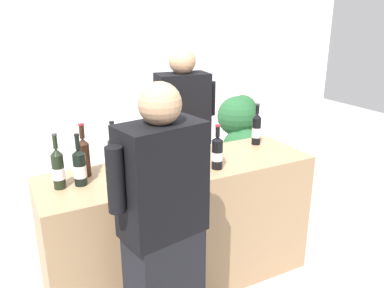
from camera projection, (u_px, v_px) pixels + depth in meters
name	position (u px, v px, depth m)	size (l,w,h in m)	color
ground_plane	(182.00, 280.00, 3.02)	(12.00, 12.00, 0.00)	#B2ADA3
wall_back	(86.00, 61.00, 4.75)	(8.00, 0.10, 2.80)	white
counter	(181.00, 226.00, 2.87)	(1.93, 0.60, 0.95)	#9E7A56
wine_bottle_0	(256.00, 129.00, 3.13)	(0.07, 0.07, 0.34)	black
wine_bottle_1	(160.00, 151.00, 2.61)	(0.07, 0.07, 0.35)	black
wine_bottle_2	(217.00, 152.00, 2.64)	(0.08, 0.08, 0.31)	black
wine_bottle_3	(186.00, 145.00, 2.81)	(0.08, 0.08, 0.32)	black
wine_bottle_4	(114.00, 152.00, 2.61)	(0.07, 0.07, 0.34)	black
wine_bottle_5	(58.00, 169.00, 2.34)	(0.07, 0.07, 0.35)	black
wine_bottle_6	(167.00, 157.00, 2.53)	(0.08, 0.08, 0.36)	black
wine_bottle_7	(80.00, 167.00, 2.39)	(0.08, 0.08, 0.33)	black
wine_bottle_8	(84.00, 155.00, 2.52)	(0.07, 0.07, 0.35)	black
wine_bottle_9	(171.00, 144.00, 2.79)	(0.08, 0.08, 0.34)	black
wine_glass	(192.00, 158.00, 2.55)	(0.06, 0.06, 0.17)	silver
ice_bucket	(137.00, 169.00, 2.38)	(0.22, 0.22, 0.22)	silver
person_server	(183.00, 151.00, 3.36)	(0.58, 0.29, 1.71)	black
person_guest	(164.00, 246.00, 2.02)	(0.56, 0.31, 1.67)	black
potted_shrub	(240.00, 139.00, 4.17)	(0.45, 0.60, 1.13)	brown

